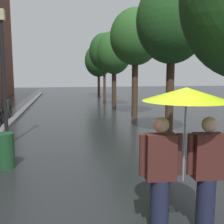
% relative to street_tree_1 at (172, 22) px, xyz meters
% --- Properties ---
extents(kerb_strip, '(0.30, 36.00, 0.12)m').
position_rel_street_tree_1_xyz_m(kerb_strip, '(-5.96, 4.07, -3.87)').
color(kerb_strip, slate).
rests_on(kerb_strip, ground).
extents(street_tree_1, '(2.36, 2.36, 5.37)m').
position_rel_street_tree_1_xyz_m(street_tree_1, '(0.00, 0.00, 0.00)').
color(street_tree_1, '#473323').
rests_on(street_tree_1, ground).
extents(street_tree_2, '(2.56, 2.56, 5.47)m').
position_rel_street_tree_1_xyz_m(street_tree_2, '(0.06, 4.96, 0.08)').
color(street_tree_2, '#473323').
rests_on(street_tree_2, ground).
extents(street_tree_3, '(2.26, 2.26, 4.94)m').
position_rel_street_tree_1_xyz_m(street_tree_3, '(-0.27, 9.14, -0.42)').
color(street_tree_3, '#473323').
rests_on(street_tree_3, ground).
extents(street_tree_4, '(2.47, 2.47, 5.43)m').
position_rel_street_tree_1_xyz_m(street_tree_4, '(-0.23, 13.77, -0.02)').
color(street_tree_4, '#473323').
rests_on(street_tree_4, ground).
extents(street_tree_5, '(2.63, 2.63, 4.89)m').
position_rel_street_tree_1_xyz_m(street_tree_5, '(-0.24, 17.43, -0.58)').
color(street_tree_5, '#473323').
rests_on(street_tree_5, ground).
extents(couple_under_umbrella, '(1.24, 1.17, 2.09)m').
position_rel_street_tree_1_xyz_m(couple_under_umbrella, '(-1.97, -5.53, -2.51)').
color(couple_under_umbrella, '#1E233D').
rests_on(couple_under_umbrella, ground).
extents(street_lamp_post, '(0.24, 0.24, 4.13)m').
position_rel_street_tree_1_xyz_m(street_lamp_post, '(-5.36, 0.02, -1.50)').
color(street_lamp_post, black).
rests_on(street_lamp_post, ground).
extents(litter_bin, '(0.44, 0.44, 0.85)m').
position_rel_street_tree_1_xyz_m(litter_bin, '(-4.98, -2.18, -3.50)').
color(litter_bin, '#1E4C28').
rests_on(litter_bin, ground).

